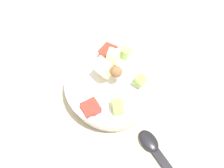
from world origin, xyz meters
TOP-DOWN VIEW (x-y plane):
  - ground_plane at (0.00, 0.00)m, footprint 2.40×2.40m
  - placemat at (0.00, 0.00)m, footprint 0.43×0.32m
  - salad_bowl at (0.01, -0.00)m, footprint 0.23×0.23m
  - serving_spoon at (0.20, 0.08)m, footprint 0.23×0.12m

SIDE VIEW (x-z plane):
  - ground_plane at x=0.00m, z-range 0.00..0.00m
  - placemat at x=0.00m, z-range 0.00..0.01m
  - serving_spoon at x=0.20m, z-range 0.00..0.02m
  - salad_bowl at x=0.01m, z-range -0.02..0.09m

